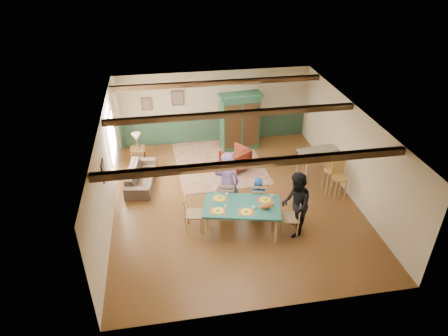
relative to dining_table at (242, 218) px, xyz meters
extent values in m
plane|color=#573318|center=(0.06, 1.38, -0.41)|extent=(8.00, 8.00, 0.00)
cube|color=beige|center=(0.06, 5.38, 0.94)|extent=(7.00, 0.02, 2.70)
cube|color=beige|center=(-3.44, 1.38, 0.94)|extent=(0.02, 8.00, 2.70)
cube|color=beige|center=(3.56, 1.38, 0.94)|extent=(0.02, 8.00, 2.70)
cube|color=silver|center=(0.06, 1.38, 2.29)|extent=(7.00, 8.00, 0.02)
cube|color=#203A2A|center=(0.06, 5.36, 0.04)|extent=(6.95, 0.03, 0.90)
cube|color=black|center=(0.06, -0.92, 2.20)|extent=(6.95, 0.16, 0.16)
cube|color=black|center=(0.06, 1.78, 2.20)|extent=(6.95, 0.16, 0.16)
cube|color=black|center=(0.06, 4.38, 2.20)|extent=(6.95, 0.16, 0.16)
imported|color=#7F63AB|center=(-0.23, 0.95, 0.53)|extent=(0.77, 0.60, 1.89)
imported|color=black|center=(1.34, -0.31, 0.49)|extent=(0.86, 1.01, 1.81)
imported|color=navy|center=(0.62, 0.76, 0.14)|extent=(0.60, 0.46, 1.10)
cube|color=beige|center=(-0.04, 3.67, -0.40)|extent=(3.05, 3.56, 0.01)
cube|color=#163827|center=(0.88, 4.62, 0.64)|extent=(1.53, 0.74, 2.10)
imported|color=#501610|center=(0.44, 3.19, -0.04)|extent=(1.13, 1.14, 0.75)
imported|color=#3E3026|center=(-2.65, 2.78, -0.12)|extent=(1.03, 2.05, 0.57)
camera|label=1|loc=(-1.84, -8.13, 6.56)|focal=32.00mm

